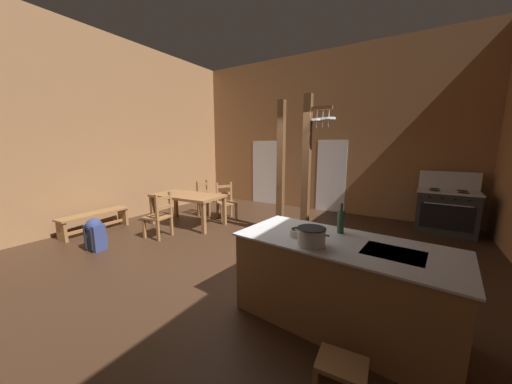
% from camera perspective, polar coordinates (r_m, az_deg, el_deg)
% --- Properties ---
extents(ground_plane, '(8.64, 8.50, 0.10)m').
position_cam_1_polar(ground_plane, '(4.80, -2.20, -13.74)').
color(ground_plane, '#382316').
extents(wall_back, '(8.64, 0.14, 4.49)m').
position_cam_1_polar(wall_back, '(7.96, 13.89, 12.30)').
color(wall_back, '#93663F').
rests_on(wall_back, ground_plane).
extents(wall_left, '(0.14, 8.50, 4.49)m').
position_cam_1_polar(wall_left, '(7.41, -29.59, 11.52)').
color(wall_left, '#93663F').
rests_on(wall_left, ground_plane).
extents(glazed_door_back_left, '(1.00, 0.01, 2.05)m').
position_cam_1_polar(glazed_door_back_left, '(8.64, 2.15, 4.28)').
color(glazed_door_back_left, white).
rests_on(glazed_door_back_left, ground_plane).
extents(glazed_panel_back_right, '(0.84, 0.01, 2.05)m').
position_cam_1_polar(glazed_panel_back_right, '(7.82, 16.09, 3.30)').
color(glazed_panel_back_right, white).
rests_on(glazed_panel_back_right, ground_plane).
extents(kitchen_island, '(2.24, 1.15, 0.91)m').
position_cam_1_polar(kitchen_island, '(3.04, 17.87, -18.39)').
color(kitchen_island, olive).
rests_on(kitchen_island, ground_plane).
extents(stove_range, '(1.17, 0.86, 1.32)m').
position_cam_1_polar(stove_range, '(7.07, 36.15, -3.37)').
color(stove_range, '#2C2C2C').
rests_on(stove_range, ground_plane).
extents(support_post_with_pot_rack, '(0.58, 0.24, 2.84)m').
position_cam_1_polar(support_post_with_pot_rack, '(5.12, 11.30, 6.00)').
color(support_post_with_pot_rack, brown).
rests_on(support_post_with_pot_rack, ground_plane).
extents(support_post_center, '(0.14, 0.14, 2.84)m').
position_cam_1_polar(support_post_center, '(5.72, 5.45, 5.30)').
color(support_post_center, brown).
rests_on(support_post_center, ground_plane).
extents(step_stool, '(0.38, 0.31, 0.30)m').
position_cam_1_polar(step_stool, '(2.47, 18.12, -34.01)').
color(step_stool, olive).
rests_on(step_stool, ground_plane).
extents(dining_table, '(1.75, 1.00, 0.74)m').
position_cam_1_polar(dining_table, '(6.48, -14.73, -1.29)').
color(dining_table, olive).
rests_on(dining_table, ground_plane).
extents(ladderback_chair_near_window, '(0.49, 0.49, 0.95)m').
position_cam_1_polar(ladderback_chair_near_window, '(5.77, -20.41, -4.99)').
color(ladderback_chair_near_window, olive).
rests_on(ladderback_chair_near_window, ground_plane).
extents(ladderback_chair_by_post, '(0.45, 0.45, 0.95)m').
position_cam_1_polar(ladderback_chair_by_post, '(7.26, -10.75, -1.55)').
color(ladderback_chair_by_post, olive).
rests_on(ladderback_chair_by_post, ground_plane).
extents(ladderback_chair_at_table_end, '(0.61, 0.61, 0.95)m').
position_cam_1_polar(ladderback_chair_at_table_end, '(6.83, -6.59, -2.16)').
color(ladderback_chair_at_table_end, olive).
rests_on(ladderback_chair_at_table_end, ground_plane).
extents(bench_along_left_wall, '(0.43, 1.46, 0.44)m').
position_cam_1_polar(bench_along_left_wall, '(6.77, -31.78, -4.99)').
color(bench_along_left_wall, olive).
rests_on(bench_along_left_wall, ground_plane).
extents(backpack, '(0.34, 0.32, 0.60)m').
position_cam_1_polar(backpack, '(5.63, -31.78, -7.69)').
color(backpack, navy).
rests_on(backpack, ground_plane).
extents(stockpot_on_counter, '(0.35, 0.28, 0.18)m').
position_cam_1_polar(stockpot_on_counter, '(2.66, 12.02, -9.47)').
color(stockpot_on_counter, silver).
rests_on(stockpot_on_counter, kitchen_island).
extents(mixing_bowl_on_counter, '(0.21, 0.21, 0.07)m').
position_cam_1_polar(mixing_bowl_on_counter, '(2.92, 9.39, -8.68)').
color(mixing_bowl_on_counter, silver).
rests_on(mixing_bowl_on_counter, kitchen_island).
extents(bottle_tall_on_counter, '(0.07, 0.07, 0.34)m').
position_cam_1_polar(bottle_tall_on_counter, '(3.09, 18.08, -6.10)').
color(bottle_tall_on_counter, '#2D5638').
rests_on(bottle_tall_on_counter, kitchen_island).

